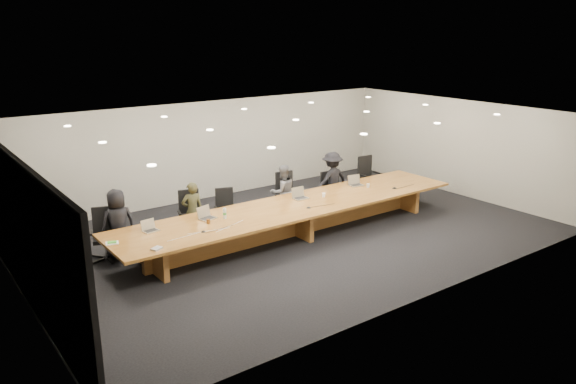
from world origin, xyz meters
The scene contains 28 objects.
ground centered at (0.00, 0.00, 0.00)m, with size 12.00×12.00×0.00m, color black.
back_wall centered at (0.00, 4.00, 1.40)m, with size 12.00×0.02×2.80m, color silver.
left_wall_panel centered at (-5.94, 0.00, 1.37)m, with size 0.08×7.84×2.74m, color black.
conference_table centered at (0.00, 0.00, 0.52)m, with size 9.00×1.80×0.75m.
chair_far_left centered at (-4.14, 1.20, 0.57)m, with size 0.58×0.58×1.14m, color black, non-canonical shape.
chair_left centered at (-2.07, 1.31, 0.57)m, with size 0.58×0.58×1.15m, color black, non-canonical shape.
chair_mid_left centered at (-1.14, 1.29, 0.52)m, with size 0.53×0.53×1.04m, color black, non-canonical shape.
chair_mid_right centered at (0.74, 1.28, 0.59)m, with size 0.60×0.60×1.17m, color black, non-canonical shape.
chair_right centered at (2.11, 1.17, 0.50)m, with size 0.51×0.51×1.00m, color black, non-canonical shape.
chair_far_right centered at (3.69, 1.29, 0.60)m, with size 0.61×0.61×1.20m, color black, non-canonical shape.
person_a centered at (-3.85, 1.19, 0.75)m, with size 0.74×0.48×1.51m, color black.
person_b centered at (-2.09, 1.19, 0.69)m, with size 0.51×0.33×1.39m, color #33321B.
person_c centered at (0.47, 1.17, 0.71)m, with size 0.69×0.54×1.43m, color #5D5D5F.
person_d centered at (2.17, 1.20, 0.77)m, with size 0.99×0.57×1.54m, color black.
laptop_a centered at (-3.47, 0.34, 0.87)m, with size 0.31×0.22×0.24m, color beige, non-canonical shape.
laptop_b centered at (-2.16, 0.33, 0.89)m, with size 0.36×0.26×0.28m, color tan, non-canonical shape.
laptop_d centered at (0.41, 0.33, 0.89)m, with size 0.36×0.26×0.28m, color tan, non-canonical shape.
laptop_e centered at (2.32, 0.40, 0.89)m, with size 0.35×0.26×0.28m, color tan, non-canonical shape.
water_bottle centered at (-1.84, 0.14, 0.86)m, with size 0.07×0.07×0.23m, color silver.
amber_mug centered at (-2.29, 0.06, 0.80)m, with size 0.08×0.08×0.10m, color brown.
paper_cup_near centered at (0.96, 0.12, 0.80)m, with size 0.08×0.08×0.10m, color white.
paper_cup_far centered at (2.45, 0.09, 0.80)m, with size 0.08×0.08×0.10m, color silver.
notepad centered at (-4.35, 0.15, 0.76)m, with size 0.24×0.19×0.01m, color white.
lime_gadget centered at (-4.35, 0.14, 0.78)m, with size 0.17×0.09×0.03m, color green.
av_box centered at (-3.78, -0.64, 0.76)m, with size 0.20×0.15×0.03m, color #AFAEB3.
mic_left centered at (-2.62, -0.33, 0.76)m, with size 0.10×0.10×0.03m, color black.
mic_center centered at (0.11, -0.36, 0.76)m, with size 0.11×0.11×0.03m, color black.
mic_right centered at (2.94, -0.39, 0.77)m, with size 0.13×0.13×0.03m, color black.
Camera 1 is at (-7.62, -10.05, 4.75)m, focal length 35.00 mm.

